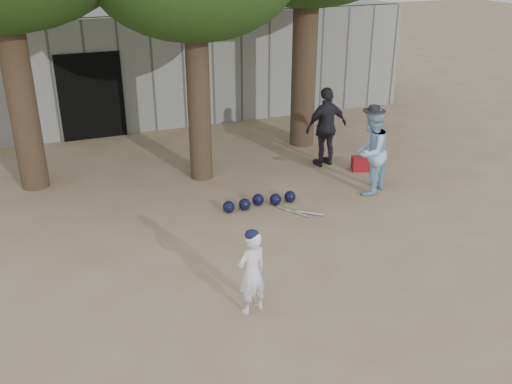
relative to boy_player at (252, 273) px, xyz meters
name	(u,v)px	position (x,y,z in m)	size (l,w,h in m)	color
ground	(244,279)	(0.17, 0.80, -0.62)	(70.00, 70.00, 0.00)	#937C5E
boy_player	(252,273)	(0.00, 0.00, 0.00)	(0.45, 0.29, 1.23)	white
spectator_blue	(371,152)	(3.69, 2.94, 0.26)	(0.85, 0.66, 1.75)	#99C6ED
spectator_dark	(326,127)	(3.61, 4.65, 0.29)	(1.06, 0.44, 1.80)	black
red_bag	(361,164)	(4.22, 4.05, -0.47)	(0.42, 0.32, 0.30)	maroon
back_building	(121,60)	(0.17, 11.13, 0.88)	(16.00, 5.24, 3.00)	gray
helmet_row	(260,201)	(1.37, 3.11, -0.50)	(1.51, 0.34, 0.23)	black
bat_pile	(299,212)	(1.96, 2.56, -0.59)	(0.68, 0.70, 0.06)	silver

